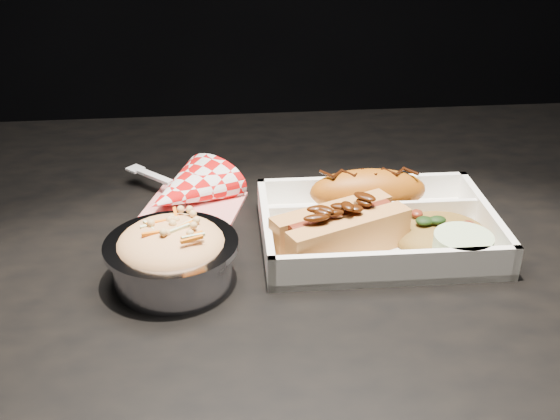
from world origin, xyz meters
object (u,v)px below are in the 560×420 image
Objects in this scene: fried_pastry at (368,191)px; foil_coleslaw_cup at (172,253)px; food_tray at (376,232)px; hotdog at (340,227)px; dining_table at (304,302)px; napkin_fork at (186,191)px.

foil_coleslaw_cup reaches higher than fried_pastry.
food_tray is 1.68× the size of hotdog.
dining_table is 7.88× the size of napkin_fork.
food_tray is 0.23m from foil_coleslaw_cup.
dining_table is 0.15m from fried_pastry.
napkin_fork reaches higher than fried_pastry.
foil_coleslaw_cup reaches higher than napkin_fork.
foil_coleslaw_cup is at bearing -152.06° from fried_pastry.
fried_pastry is at bearing 36.77° from hotdog.
foil_coleslaw_cup is (-0.22, -0.12, -0.00)m from fried_pastry.
foil_coleslaw_cup is 0.17m from napkin_fork.
fried_pastry is (0.08, 0.04, 0.12)m from dining_table.
foil_coleslaw_cup is at bearing -150.93° from dining_table.
foil_coleslaw_cup is 0.86× the size of napkin_fork.
hotdog is at bearing 11.41° from foil_coleslaw_cup.
foil_coleslaw_cup reaches higher than food_tray.
napkin_fork is (-0.13, 0.09, 0.11)m from dining_table.
food_tray is at bearing 6.30° from hotdog.
napkin_fork is (-0.21, 0.05, -0.02)m from fried_pastry.
fried_pastry is 0.89× the size of hotdog.
hotdog is at bearing -149.23° from food_tray.
napkin_fork reaches higher than hotdog.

